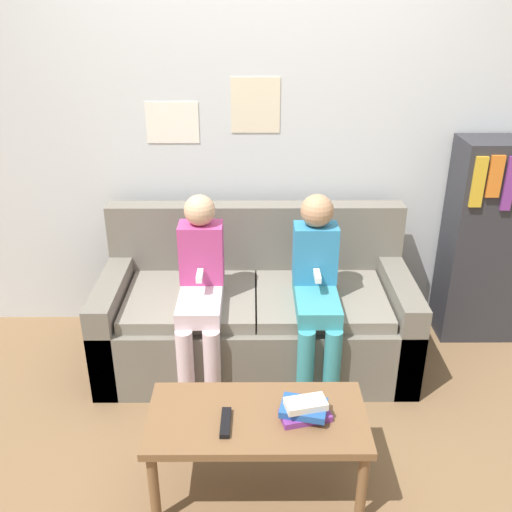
# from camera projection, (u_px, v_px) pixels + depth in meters

# --- Properties ---
(ground_plane) EXTENTS (10.00, 10.00, 0.00)m
(ground_plane) POSITION_uv_depth(u_px,v_px,m) (256.00, 412.00, 3.05)
(ground_plane) COLOR brown
(wall_back) EXTENTS (8.00, 0.07, 2.60)m
(wall_back) POSITION_uv_depth(u_px,v_px,m) (255.00, 127.00, 3.41)
(wall_back) COLOR silver
(wall_back) RESTS_ON ground_plane
(couch) EXTENTS (1.79, 0.81, 0.88)m
(couch) POSITION_uv_depth(u_px,v_px,m) (256.00, 315.00, 3.40)
(couch) COLOR #6B665B
(couch) RESTS_ON ground_plane
(coffee_table) EXTENTS (0.94, 0.45, 0.41)m
(coffee_table) POSITION_uv_depth(u_px,v_px,m) (258.00, 425.00, 2.44)
(coffee_table) COLOR brown
(coffee_table) RESTS_ON ground_plane
(person_left) EXTENTS (0.24, 0.55, 1.07)m
(person_left) POSITION_uv_depth(u_px,v_px,m) (201.00, 285.00, 3.08)
(person_left) COLOR silver
(person_left) RESTS_ON ground_plane
(person_right) EXTENTS (0.24, 0.55, 1.07)m
(person_right) POSITION_uv_depth(u_px,v_px,m) (316.00, 283.00, 3.09)
(person_right) COLOR teal
(person_right) RESTS_ON ground_plane
(tv_remote) EXTENTS (0.04, 0.17, 0.02)m
(tv_remote) POSITION_uv_depth(u_px,v_px,m) (226.00, 423.00, 2.37)
(tv_remote) COLOR black
(tv_remote) RESTS_ON coffee_table
(book_stack) EXTENTS (0.23, 0.18, 0.09)m
(book_stack) POSITION_uv_depth(u_px,v_px,m) (305.00, 409.00, 2.39)
(book_stack) COLOR #7A3389
(book_stack) RESTS_ON coffee_table
(bookshelf) EXTENTS (0.48, 0.33, 1.28)m
(bookshelf) POSITION_uv_depth(u_px,v_px,m) (486.00, 241.00, 3.51)
(bookshelf) COLOR #2D2D33
(bookshelf) RESTS_ON ground_plane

